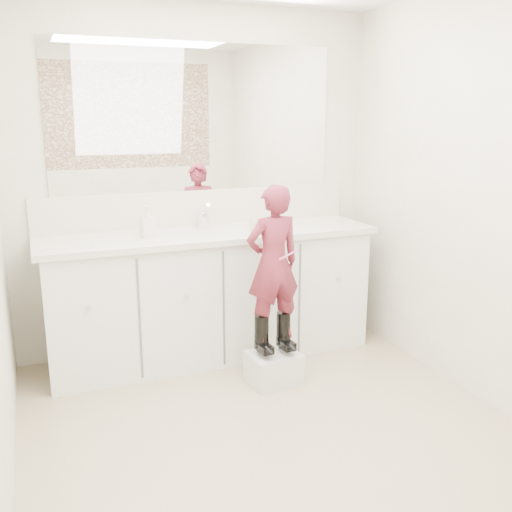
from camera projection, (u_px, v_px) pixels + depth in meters
name	position (u px, v px, depth m)	size (l,w,h in m)	color
floor	(283.00, 442.00, 2.98)	(3.00, 3.00, 0.00)	#968462
wall_back	(198.00, 182.00, 4.04)	(2.60, 2.60, 0.00)	beige
wall_right	(499.00, 200.00, 3.16)	(3.00, 3.00, 0.00)	beige
vanity_cabinet	(211.00, 297.00, 3.98)	(2.20, 0.55, 0.85)	silver
countertop	(211.00, 235.00, 3.86)	(2.28, 0.58, 0.04)	beige
backsplash	(199.00, 208.00, 4.07)	(2.28, 0.03, 0.25)	beige
mirror	(196.00, 118.00, 3.93)	(2.00, 0.02, 1.00)	white
faucet	(203.00, 221.00, 3.99)	(0.08, 0.08, 0.10)	silver
cup	(255.00, 225.00, 3.90)	(0.09, 0.09, 0.08)	beige
soap_bottle	(148.00, 221.00, 3.69)	(0.09, 0.09, 0.20)	silver
step_stool	(274.00, 368.00, 3.62)	(0.31, 0.26, 0.20)	silver
boot_left	(262.00, 335.00, 3.56)	(0.09, 0.17, 0.26)	black
boot_right	(283.00, 331.00, 3.61)	(0.09, 0.17, 0.26)	black
toddler	(273.00, 263.00, 3.47)	(0.35, 0.23, 0.97)	#AF3549
toothbrush	(289.00, 255.00, 3.41)	(0.01, 0.01, 0.14)	#D1519E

